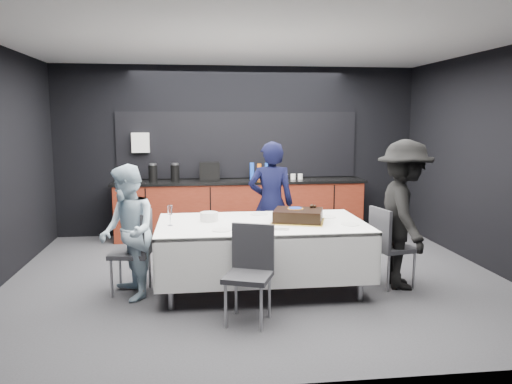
# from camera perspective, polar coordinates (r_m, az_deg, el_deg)

# --- Properties ---
(ground) EXTENTS (6.00, 6.00, 0.00)m
(ground) POSITION_cam_1_polar(r_m,az_deg,el_deg) (6.21, 0.12, -9.76)
(ground) COLOR #3E3E43
(ground) RESTS_ON ground
(room_shell) EXTENTS (6.04, 5.04, 2.82)m
(room_shell) POSITION_cam_1_polar(r_m,az_deg,el_deg) (5.90, 0.12, 7.65)
(room_shell) COLOR white
(room_shell) RESTS_ON ground
(kitchenette) EXTENTS (4.10, 0.64, 2.05)m
(kitchenette) POSITION_cam_1_polar(r_m,az_deg,el_deg) (8.22, -1.93, -1.38)
(kitchenette) COLOR #5C1B0E
(kitchenette) RESTS_ON ground
(party_table) EXTENTS (2.32, 1.32, 0.78)m
(party_table) POSITION_cam_1_polar(r_m,az_deg,el_deg) (5.66, 0.63, -4.83)
(party_table) COLOR #99999E
(party_table) RESTS_ON ground
(cake_assembly) EXTENTS (0.68, 0.62, 0.18)m
(cake_assembly) POSITION_cam_1_polar(r_m,az_deg,el_deg) (5.64, 4.84, -2.72)
(cake_assembly) COLOR #EBBB45
(cake_assembly) RESTS_ON party_table
(plate_stack) EXTENTS (0.20, 0.20, 0.10)m
(plate_stack) POSITION_cam_1_polar(r_m,az_deg,el_deg) (5.70, -5.39, -2.82)
(plate_stack) COLOR white
(plate_stack) RESTS_ON party_table
(loose_plate_near) EXTENTS (0.21, 0.21, 0.01)m
(loose_plate_near) POSITION_cam_1_polar(r_m,az_deg,el_deg) (5.22, -3.95, -4.36)
(loose_plate_near) COLOR white
(loose_plate_near) RESTS_ON party_table
(loose_plate_right_a) EXTENTS (0.22, 0.22, 0.01)m
(loose_plate_right_a) POSITION_cam_1_polar(r_m,az_deg,el_deg) (5.96, 8.09, -2.82)
(loose_plate_right_a) COLOR white
(loose_plate_right_a) RESTS_ON party_table
(loose_plate_right_b) EXTENTS (0.20, 0.20, 0.01)m
(loose_plate_right_b) POSITION_cam_1_polar(r_m,az_deg,el_deg) (5.58, 10.69, -3.65)
(loose_plate_right_b) COLOR white
(loose_plate_right_b) RESTS_ON party_table
(loose_plate_far) EXTENTS (0.21, 0.21, 0.01)m
(loose_plate_far) POSITION_cam_1_polar(r_m,az_deg,el_deg) (6.08, 0.35, -2.53)
(loose_plate_far) COLOR white
(loose_plate_far) RESTS_ON party_table
(fork_pile) EXTENTS (0.19, 0.15, 0.03)m
(fork_pile) POSITION_cam_1_polar(r_m,az_deg,el_deg) (5.26, 2.85, -4.14)
(fork_pile) COLOR white
(fork_pile) RESTS_ON party_table
(champagne_flute) EXTENTS (0.06, 0.06, 0.22)m
(champagne_flute) POSITION_cam_1_polar(r_m,az_deg,el_deg) (5.49, -9.81, -2.18)
(champagne_flute) COLOR white
(champagne_flute) RESTS_ON party_table
(chair_left) EXTENTS (0.47, 0.47, 0.92)m
(chair_left) POSITION_cam_1_polar(r_m,az_deg,el_deg) (5.71, -13.41, -6.02)
(chair_left) COLOR #2D2D32
(chair_left) RESTS_ON ground
(chair_right) EXTENTS (0.50, 0.50, 0.92)m
(chair_right) POSITION_cam_1_polar(r_m,az_deg,el_deg) (5.96, 14.82, -5.47)
(chair_right) COLOR #2D2D32
(chair_right) RESTS_ON ground
(chair_near) EXTENTS (0.54, 0.54, 0.92)m
(chair_near) POSITION_cam_1_polar(r_m,az_deg,el_deg) (4.84, -0.68, -8.43)
(chair_near) COLOR #2D2D32
(chair_near) RESTS_ON ground
(person_center) EXTENTS (0.64, 0.46, 1.64)m
(person_center) POSITION_cam_1_polar(r_m,az_deg,el_deg) (6.58, 1.73, -1.36)
(person_center) COLOR black
(person_center) RESTS_ON ground
(person_left) EXTENTS (0.76, 0.85, 1.46)m
(person_left) POSITION_cam_1_polar(r_m,az_deg,el_deg) (5.53, -14.49, -4.48)
(person_left) COLOR silver
(person_left) RESTS_ON ground
(person_right) EXTENTS (0.78, 1.18, 1.70)m
(person_right) POSITION_cam_1_polar(r_m,az_deg,el_deg) (5.94, 16.53, -2.47)
(person_right) COLOR black
(person_right) RESTS_ON ground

